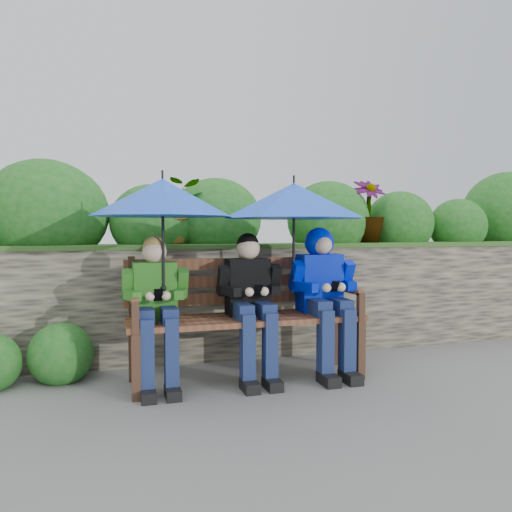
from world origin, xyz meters
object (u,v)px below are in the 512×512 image
object	(u,v)px
boy_middle	(251,297)
umbrella_left	(163,198)
park_bench	(244,308)
boy_right	(324,287)
umbrella_right	(294,201)
boy_left	(156,302)

from	to	relation	value
boy_middle	umbrella_left	world-z (taller)	umbrella_left
umbrella_left	park_bench	bearing A→B (deg)	6.94
boy_right	boy_middle	bearing A→B (deg)	-179.19
boy_right	umbrella_right	xyz separation A→B (m)	(-0.25, 0.03, 0.68)
boy_right	umbrella_right	world-z (taller)	umbrella_right
park_bench	boy_right	size ratio (longest dim) A/B	1.54
park_bench	boy_left	size ratio (longest dim) A/B	1.63
boy_left	umbrella_right	size ratio (longest dim) A/B	0.98
boy_middle	boy_right	world-z (taller)	boy_right
park_bench	umbrella_right	world-z (taller)	umbrella_right
boy_middle	umbrella_right	world-z (taller)	umbrella_right
boy_left	park_bench	bearing A→B (deg)	6.85
boy_left	boy_right	xyz separation A→B (m)	(1.33, 0.01, 0.07)
boy_left	umbrella_right	xyz separation A→B (m)	(1.08, 0.04, 0.75)
umbrella_right	boy_middle	bearing A→B (deg)	-173.89
boy_left	boy_right	bearing A→B (deg)	0.28
boy_left	boy_middle	size ratio (longest dim) A/B	0.98
umbrella_right	park_bench	bearing A→B (deg)	173.38
park_bench	umbrella_left	bearing A→B (deg)	-173.06
boy_right	umbrella_right	size ratio (longest dim) A/B	1.04
park_bench	boy_middle	distance (m)	0.13
boy_middle	umbrella_left	bearing A→B (deg)	179.34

